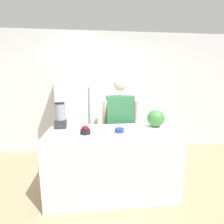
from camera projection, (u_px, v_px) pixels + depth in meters
ground_plane at (115, 210)px, 2.16m from camera, size 14.00×14.00×0.00m
wall_back at (104, 93)px, 3.92m from camera, size 8.00×0.06×2.60m
counter_island at (112, 162)px, 2.43m from camera, size 1.74×0.72×0.91m
refrigerator at (78, 112)px, 3.55m from camera, size 0.77×0.70×1.88m
person at (120, 125)px, 3.00m from camera, size 0.60×0.26×1.61m
cutting_board at (154, 127)px, 2.49m from camera, size 0.38×0.30×0.01m
watermelon at (156, 118)px, 2.47m from camera, size 0.24×0.24×0.24m
bowl_cherries at (85, 130)px, 2.20m from camera, size 0.13×0.13×0.11m
bowl_cream at (104, 131)px, 2.20m from camera, size 0.13×0.13×0.11m
bowl_small_blue at (119, 130)px, 2.27m from camera, size 0.12×0.12×0.06m
blender at (60, 116)px, 2.45m from camera, size 0.15×0.15×0.37m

